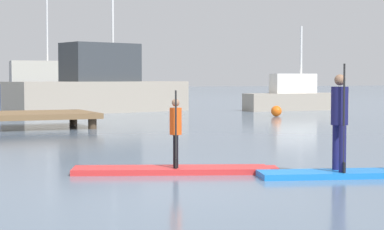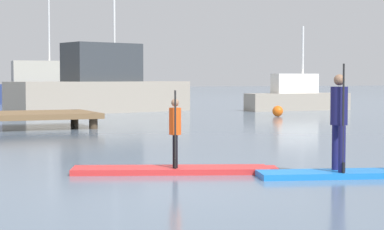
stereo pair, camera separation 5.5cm
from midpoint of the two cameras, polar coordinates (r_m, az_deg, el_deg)
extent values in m
plane|color=slate|center=(10.26, -0.91, -6.25)|extent=(240.00, 240.00, 0.00)
cube|color=red|center=(12.09, -1.69, -4.59)|extent=(3.47, 1.92, 0.10)
cube|color=red|center=(12.23, 6.64, -4.52)|extent=(0.41, 0.56, 0.09)
cylinder|color=black|center=(12.17, -1.30, -2.94)|extent=(0.09, 0.09, 0.57)
cylinder|color=black|center=(11.92, -1.27, -3.07)|extent=(0.09, 0.09, 0.57)
cylinder|color=#E54C14|center=(12.00, -1.29, -0.52)|extent=(0.27, 0.27, 0.47)
sphere|color=#8C664C|center=(11.99, -1.29, 1.03)|extent=(0.14, 0.14, 0.14)
cylinder|color=black|center=(11.84, -1.27, -1.21)|extent=(0.03, 0.03, 1.36)
cube|color=black|center=(11.89, -1.27, -4.04)|extent=(0.08, 0.14, 0.18)
cube|color=blue|center=(11.92, 13.31, -4.78)|extent=(3.26, 1.59, 0.10)
cylinder|color=#19194C|center=(11.95, 11.98, -2.63)|extent=(0.12, 0.12, 0.78)
cylinder|color=#19194C|center=(11.63, 12.51, -2.79)|extent=(0.12, 0.12, 0.78)
cylinder|color=#19194C|center=(11.74, 12.28, 0.75)|extent=(0.36, 0.36, 0.64)
sphere|color=#8C664C|center=(11.73, 12.31, 2.87)|extent=(0.19, 0.19, 0.19)
cylinder|color=black|center=(11.55, 12.61, -0.28)|extent=(0.03, 0.03, 1.80)
cube|color=black|center=(11.62, 12.57, -4.28)|extent=(0.07, 0.14, 0.18)
cube|color=#9E9384|center=(35.98, 8.85, 1.09)|extent=(5.67, 1.41, 0.89)
cube|color=white|center=(35.85, 8.59, 2.61)|extent=(2.38, 0.94, 1.01)
cylinder|color=silver|center=(36.13, 9.26, 5.37)|extent=(0.12, 0.12, 2.47)
cube|color=#9E9384|center=(33.82, -7.50, 1.51)|extent=(9.50, 4.86, 1.51)
cube|color=#33383D|center=(33.84, -7.46, 4.36)|extent=(3.97, 2.81, 1.86)
cube|color=navy|center=(46.70, -13.06, 1.73)|extent=(10.08, 3.17, 1.28)
cube|color=#B2AD9E|center=(46.74, -12.59, 3.47)|extent=(3.59, 2.26, 1.55)
cylinder|color=silver|center=(46.95, -11.79, 7.15)|extent=(0.12, 0.12, 4.48)
cylinder|color=#473828|center=(22.73, -8.15, -0.50)|extent=(0.28, 0.28, 0.52)
cylinder|color=#473828|center=(25.23, -9.70, -0.16)|extent=(0.28, 0.28, 0.52)
sphere|color=orange|center=(30.10, 7.21, 0.33)|extent=(0.47, 0.47, 0.47)
camera|label=1|loc=(0.03, -89.89, 0.01)|focal=64.04mm
camera|label=2|loc=(0.03, 90.11, -0.01)|focal=64.04mm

